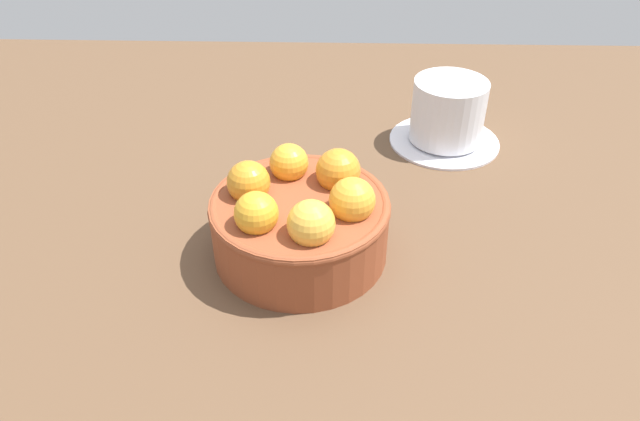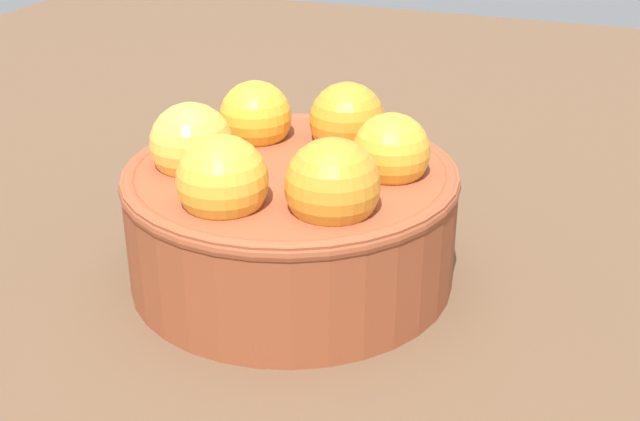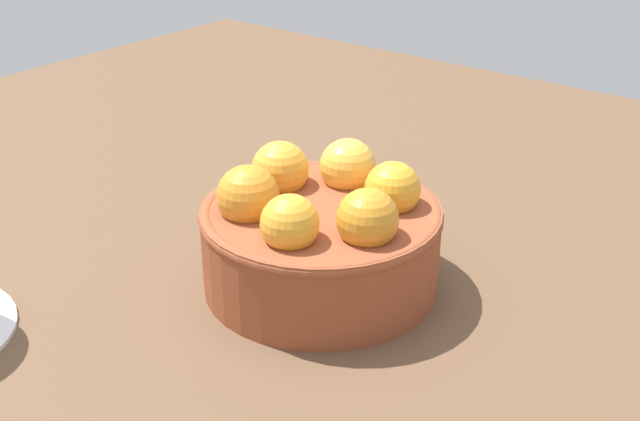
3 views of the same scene
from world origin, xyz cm
name	(u,v)px [view 2 (image 2 of 3)]	position (x,y,z in cm)	size (l,w,h in cm)	color
ground_plane	(293,307)	(0.00, 0.00, -1.99)	(124.96, 109.25, 3.98)	brown
terracotta_bowl	(291,206)	(0.05, -0.01, 4.00)	(16.62, 16.62, 9.22)	brown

